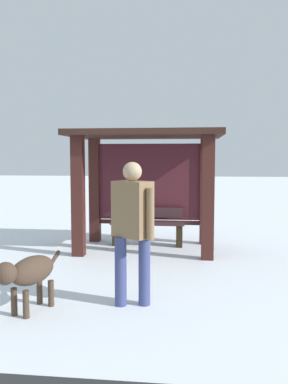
% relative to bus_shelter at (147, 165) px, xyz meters
% --- Properties ---
extents(ground_plane, '(60.00, 60.00, 0.00)m').
position_rel_bus_shelter_xyz_m(ground_plane, '(0.00, -0.14, -1.62)').
color(ground_plane, white).
extents(bus_shelter, '(2.80, 1.78, 2.24)m').
position_rel_bus_shelter_xyz_m(bus_shelter, '(0.00, 0.00, 0.00)').
color(bus_shelter, '#3F1C18').
rests_on(bus_shelter, ground).
extents(bench_left_inside, '(1.47, 0.35, 0.75)m').
position_rel_bus_shelter_xyz_m(bench_left_inside, '(0.00, 0.21, -1.25)').
color(bench_left_inside, '#40272C').
rests_on(bench_left_inside, ground).
extents(person_walking, '(0.58, 0.47, 1.70)m').
position_rel_bus_shelter_xyz_m(person_walking, '(0.16, -3.06, -0.61)').
color(person_walking, olive).
rests_on(person_walking, ground).
extents(dog, '(0.52, 0.95, 0.66)m').
position_rel_bus_shelter_xyz_m(dog, '(-0.97, -3.43, -1.15)').
color(dog, '#49372A').
rests_on(dog, ground).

